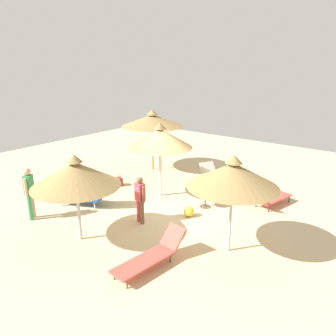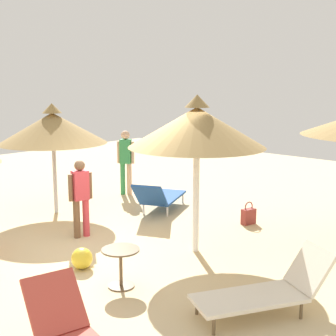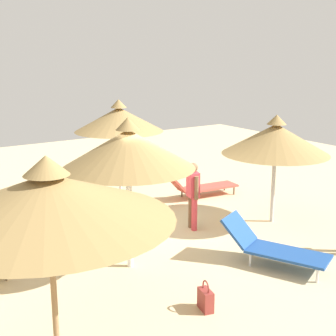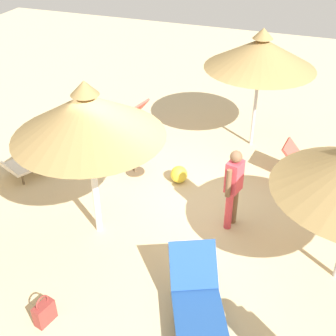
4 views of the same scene
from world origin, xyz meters
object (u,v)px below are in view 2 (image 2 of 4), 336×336
Objects in this scene: parasol_umbrella_far_right at (53,128)px; person_standing_far_left at (81,194)px; lounge_chair_near_right at (160,197)px; beach_ball at (82,258)px; lounge_chair_center at (267,289)px; person_standing_edge at (126,158)px; side_table_round at (121,261)px; parasol_umbrella_far_left at (197,127)px; handbag at (248,216)px.

parasol_umbrella_far_right is 1.66× the size of person_standing_far_left.
lounge_chair_near_right is 3.58m from beach_ball.
lounge_chair_center is 7.04m from person_standing_edge.
parasol_umbrella_far_right is 4.69m from side_table_round.
lounge_chair_center is (-2.16, 1.15, -1.89)m from parasol_umbrella_far_left.
person_standing_far_left is at bearing 160.64° from parasol_umbrella_far_right.
parasol_umbrella_far_right is 1.21× the size of lounge_chair_near_right.
side_table_round is at bearing 20.47° from lounge_chair_center.
handbag reaches higher than beach_ball.
parasol_umbrella_far_right reaches higher than lounge_chair_near_right.
person_standing_edge is 3.98m from handbag.
person_standing_edge reaches higher than lounge_chair_center.
side_table_round is (-2.27, 0.98, -0.46)m from person_standing_far_left.
beach_ball is (-3.25, 3.91, -0.82)m from person_standing_edge.
beach_ball is (-1.29, 0.96, -0.69)m from person_standing_far_left.
parasol_umbrella_far_left is 5.64× the size of handbag.
lounge_chair_center is 3.09m from beach_ball.
lounge_chair_center reaches higher than beach_ball.
person_standing_far_left is (-0.11, 2.33, 0.50)m from lounge_chair_near_right.
side_table_round reaches higher than handbag.
parasol_umbrella_far_right is 5.10× the size of handbag.
person_standing_edge is 3.49× the size of handbag.
parasol_umbrella_far_right is 2.50m from person_standing_edge.
parasol_umbrella_far_right is (3.97, 0.28, -0.26)m from parasol_umbrella_far_left.
side_table_round is (2.02, 0.75, 0.06)m from lounge_chair_center.
beach_ball is (0.84, 1.89, -2.06)m from parasol_umbrella_far_left.
handbag is 3.93m from side_table_round.
lounge_chair_near_right is at bearing -66.87° from beach_ball.
parasol_umbrella_far_right is 2.90m from lounge_chair_near_right.
lounge_chair_center is (-6.13, 0.87, -1.63)m from parasol_umbrella_far_right.
parasol_umbrella_far_left is 1.83× the size of person_standing_far_left.
lounge_chair_center is 5.51× the size of beach_ball.
parasol_umbrella_far_left is 4.73m from person_standing_edge.
lounge_chair_center is 2.16m from side_table_round.
lounge_chair_near_right is 1.21× the size of person_standing_edge.
parasol_umbrella_far_left is 2.91m from beach_ball.
side_table_round is (-4.11, 1.63, -1.57)m from parasol_umbrella_far_right.
lounge_chair_near_right is 2.14m from handbag.
parasol_umbrella_far_left is at bearing -156.60° from person_standing_far_left.
parasol_umbrella_far_right reaches higher than beach_ball.
beach_ball is at bearing 113.13° from lounge_chair_near_right.
lounge_chair_near_right is at bearing -135.73° from parasol_umbrella_far_right.
handbag is at bearing -163.68° from lounge_chair_near_right.
lounge_chair_center is 3.28× the size of side_table_round.
side_table_round is 1.00m from beach_ball.
person_standing_edge is at bearing -56.31° from person_standing_far_left.
beach_ball is at bearing -1.01° from side_table_round.
lounge_chair_center reaches higher than side_table_round.
beach_ball is (3.00, 0.74, -0.16)m from lounge_chair_center.
handbag is 1.42× the size of beach_ball.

